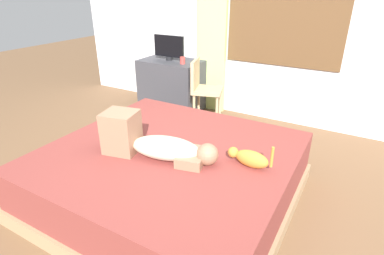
% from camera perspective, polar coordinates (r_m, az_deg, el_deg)
% --- Properties ---
extents(ground_plane, '(16.00, 16.00, 0.00)m').
position_cam_1_polar(ground_plane, '(2.66, -3.31, -15.85)').
color(ground_plane, brown).
extents(back_wall_with_window, '(6.40, 0.14, 2.90)m').
position_cam_1_polar(back_wall_with_window, '(4.27, 15.48, 20.22)').
color(back_wall_with_window, silver).
rests_on(back_wall_with_window, ground).
extents(bed, '(2.01, 1.92, 0.49)m').
position_cam_1_polar(bed, '(2.70, -4.00, -8.77)').
color(bed, '#997A56').
rests_on(bed, ground).
extents(person_lying, '(0.94, 0.43, 0.34)m').
position_cam_1_polar(person_lying, '(2.45, -7.07, -2.84)').
color(person_lying, '#CCB299').
rests_on(person_lying, bed).
extents(cat, '(0.36, 0.13, 0.21)m').
position_cam_1_polar(cat, '(2.36, 10.58, -5.56)').
color(cat, '#C67A2D').
rests_on(cat, bed).
extents(desk, '(0.90, 0.56, 0.74)m').
position_cam_1_polar(desk, '(4.67, -3.73, 7.85)').
color(desk, '#38383D').
rests_on(desk, ground).
extents(tv_monitor, '(0.48, 0.10, 0.35)m').
position_cam_1_polar(tv_monitor, '(4.56, -4.28, 14.56)').
color(tv_monitor, black).
rests_on(tv_monitor, desk).
extents(cup, '(0.07, 0.07, 0.10)m').
position_cam_1_polar(cup, '(4.35, -1.76, 12.30)').
color(cup, '#B23D38').
rests_on(cup, desk).
extents(chair_by_desk, '(0.47, 0.47, 0.86)m').
position_cam_1_polar(chair_by_desk, '(4.12, 1.94, 7.57)').
color(chair_by_desk, tan).
rests_on(chair_by_desk, ground).
extents(curtain_left, '(0.44, 0.06, 2.35)m').
position_cam_1_polar(curtain_left, '(4.49, 3.70, 17.70)').
color(curtain_left, '#ADCC75').
rests_on(curtain_left, ground).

